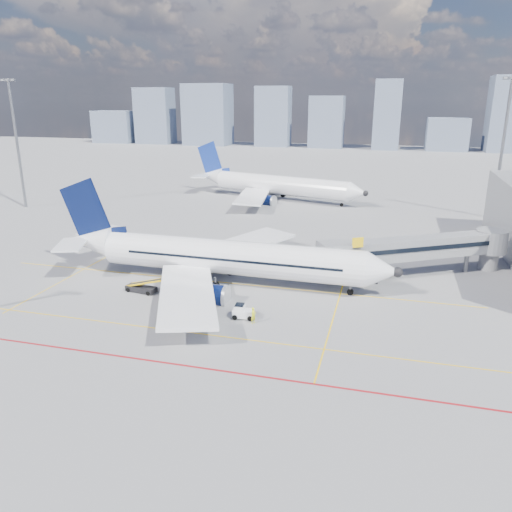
{
  "coord_description": "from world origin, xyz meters",
  "views": [
    {
      "loc": [
        18.62,
        -46.81,
        21.73
      ],
      "look_at": [
        3.98,
        7.33,
        4.0
      ],
      "focal_mm": 35.0,
      "sensor_mm": 36.0,
      "label": 1
    }
  ],
  "objects_px": {
    "main_aircraft": "(216,257)",
    "belt_loader": "(142,288)",
    "second_aircraft": "(274,185)",
    "ramp_worker": "(253,315)",
    "cargo_dolly": "(199,310)",
    "baggage_tug": "(242,312)"
  },
  "relations": [
    {
      "from": "main_aircraft",
      "to": "baggage_tug",
      "type": "bearing_deg",
      "value": -56.4
    },
    {
      "from": "baggage_tug",
      "to": "cargo_dolly",
      "type": "height_order",
      "value": "cargo_dolly"
    },
    {
      "from": "cargo_dolly",
      "to": "baggage_tug",
      "type": "bearing_deg",
      "value": 40.66
    },
    {
      "from": "second_aircraft",
      "to": "belt_loader",
      "type": "relative_size",
      "value": 7.82
    },
    {
      "from": "main_aircraft",
      "to": "second_aircraft",
      "type": "bearing_deg",
      "value": 96.56
    },
    {
      "from": "main_aircraft",
      "to": "baggage_tug",
      "type": "distance_m",
      "value": 11.68
    },
    {
      "from": "cargo_dolly",
      "to": "belt_loader",
      "type": "height_order",
      "value": "belt_loader"
    },
    {
      "from": "baggage_tug",
      "to": "ramp_worker",
      "type": "height_order",
      "value": "ramp_worker"
    },
    {
      "from": "baggage_tug",
      "to": "belt_loader",
      "type": "xyz_separation_m",
      "value": [
        -13.46,
        3.9,
        -0.16
      ]
    },
    {
      "from": "main_aircraft",
      "to": "cargo_dolly",
      "type": "height_order",
      "value": "main_aircraft"
    },
    {
      "from": "baggage_tug",
      "to": "cargo_dolly",
      "type": "relative_size",
      "value": 0.64
    },
    {
      "from": "cargo_dolly",
      "to": "main_aircraft",
      "type": "bearing_deg",
      "value": 121.81
    },
    {
      "from": "cargo_dolly",
      "to": "ramp_worker",
      "type": "relative_size",
      "value": 2.1
    },
    {
      "from": "cargo_dolly",
      "to": "ramp_worker",
      "type": "bearing_deg",
      "value": 27.46
    },
    {
      "from": "baggage_tug",
      "to": "belt_loader",
      "type": "distance_m",
      "value": 14.01
    },
    {
      "from": "main_aircraft",
      "to": "belt_loader",
      "type": "height_order",
      "value": "main_aircraft"
    },
    {
      "from": "main_aircraft",
      "to": "cargo_dolly",
      "type": "bearing_deg",
      "value": -79.12
    },
    {
      "from": "main_aircraft",
      "to": "baggage_tug",
      "type": "height_order",
      "value": "main_aircraft"
    },
    {
      "from": "main_aircraft",
      "to": "baggage_tug",
      "type": "xyz_separation_m",
      "value": [
        6.16,
        -9.61,
        -2.49
      ]
    },
    {
      "from": "main_aircraft",
      "to": "second_aircraft",
      "type": "relative_size",
      "value": 1.03
    },
    {
      "from": "second_aircraft",
      "to": "cargo_dolly",
      "type": "distance_m",
      "value": 65.55
    },
    {
      "from": "belt_loader",
      "to": "ramp_worker",
      "type": "xyz_separation_m",
      "value": [
        14.89,
        -4.79,
        0.29
      ]
    }
  ]
}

